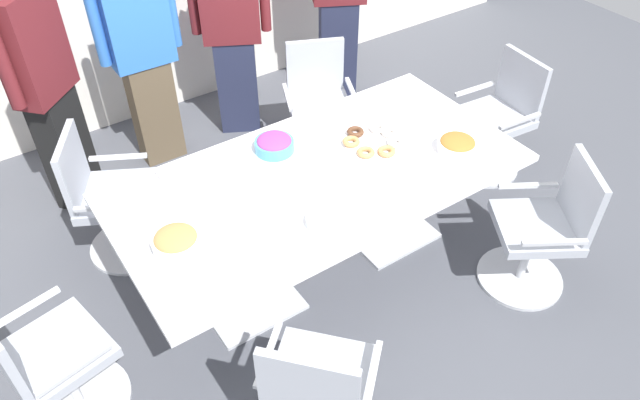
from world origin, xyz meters
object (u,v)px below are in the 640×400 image
snack_bowl_candy_mix (274,144)px  plate_stack (323,221)px  office_chair_2 (317,395)px  napkin_pile (178,176)px  person_standing_2 (232,30)px  office_chair_5 (319,110)px  office_chair_1 (48,366)px  office_chair_4 (498,122)px  conference_table (320,191)px  snack_bowl_cookies (176,241)px  snack_bowl_pretzels (457,144)px  donut_platter (374,141)px  office_chair_3 (542,233)px  person_standing_1 (142,53)px  office_chair_0 (110,203)px  person_standing_0 (44,82)px

snack_bowl_candy_mix → plate_stack: 0.72m
office_chair_2 → napkin_pile: (-0.00, 1.41, 0.38)m
person_standing_2 → plate_stack: size_ratio=9.07×
office_chair_5 → snack_bowl_candy_mix: bearing=64.2°
office_chair_1 → plate_stack: bearing=69.6°
office_chair_2 → office_chair_4: bearing=73.0°
office_chair_2 → office_chair_4: 2.64m
office_chair_4 → plate_stack: (-1.92, -0.47, 0.37)m
conference_table → snack_bowl_cookies: bearing=-175.1°
office_chair_2 → person_standing_2: bearing=117.0°
person_standing_2 → snack_bowl_pretzels: size_ratio=7.07×
person_standing_2 → donut_platter: size_ratio=4.48×
office_chair_3 → office_chair_5: 1.92m
person_standing_1 → office_chair_4: bearing=143.0°
office_chair_4 → office_chair_0: bearing=80.1°
snack_bowl_candy_mix → person_standing_1: bearing=101.8°
office_chair_3 → donut_platter: 1.16m
snack_bowl_pretzels → plate_stack: snack_bowl_pretzels is taller
office_chair_5 → person_standing_1: (-1.06, 0.68, 0.50)m
office_chair_2 → person_standing_1: 2.76m
napkin_pile → office_chair_4: bearing=-7.1°
person_standing_2 → plate_stack: 2.14m
person_standing_0 → person_standing_1: size_ratio=1.06×
office_chair_3 → snack_bowl_pretzels: bearing=51.3°
donut_platter → plate_stack: size_ratio=2.02×
office_chair_5 → napkin_pile: size_ratio=4.76×
snack_bowl_pretzels → snack_bowl_candy_mix: bearing=145.7°
snack_bowl_pretzels → office_chair_2: bearing=-154.5°
napkin_pile → person_standing_1: bearing=76.0°
person_standing_1 → office_chair_3: bearing=119.1°
office_chair_4 → donut_platter: size_ratio=2.41×
person_standing_2 → snack_bowl_cookies: person_standing_2 is taller
person_standing_1 → donut_platter: (0.83, -1.63, -0.14)m
office_chair_1 → plate_stack: size_ratio=4.88×
office_chair_1 → snack_bowl_pretzels: 2.54m
office_chair_5 → person_standing_2: (-0.34, 0.69, 0.47)m
office_chair_3 → person_standing_1: 2.97m
office_chair_0 → office_chair_1: 1.20m
person_standing_2 → snack_bowl_candy_mix: (-0.44, -1.36, -0.08)m
office_chair_3 → donut_platter: size_ratio=2.41×
office_chair_1 → napkin_pile: office_chair_1 is taller
person_standing_1 → plate_stack: size_ratio=9.31×
office_chair_4 → office_chair_3: bearing=151.7°
person_standing_1 → snack_bowl_candy_mix: (0.28, -1.35, -0.11)m
person_standing_0 → plate_stack: 2.11m
snack_bowl_cookies → snack_bowl_pretzels: bearing=-6.4°
snack_bowl_candy_mix → donut_platter: 0.62m
office_chair_1 → office_chair_3: (2.72, -0.74, 0.00)m
office_chair_3 → person_standing_2: bearing=46.8°
office_chair_0 → person_standing_0: bearing=-146.5°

